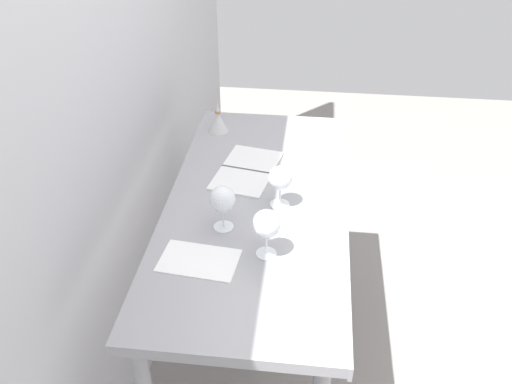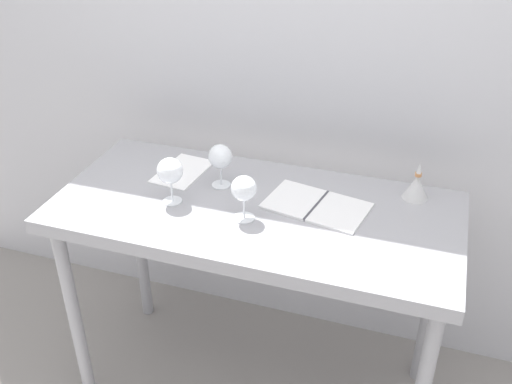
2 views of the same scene
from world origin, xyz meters
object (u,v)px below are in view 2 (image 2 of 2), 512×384
Objects in this scene: open_notebook at (316,206)px; tasting_sheet_upper at (183,171)px; wine_glass_near_left at (170,172)px; decanter_funnel at (416,186)px; wine_glass_near_center at (244,190)px; wine_glass_far_left at (220,158)px.

open_notebook is 0.55m from tasting_sheet_upper.
wine_glass_near_left is 1.23× the size of decanter_funnel.
decanter_funnel is (0.32, 0.17, 0.04)m from open_notebook.
wine_glass_near_left is 0.27m from wine_glass_near_center.
wine_glass_far_left is at bearing -174.54° from open_notebook.
wine_glass_near_center is at bearing -4.53° from wine_glass_near_left.
wine_glass_near_left is 0.24m from tasting_sheet_upper.
wine_glass_far_left is 1.02× the size of wine_glass_near_center.
wine_glass_near_left is at bearing -159.90° from decanter_funnel.
decanter_funnel is at bearing 30.76° from wine_glass_near_center.
wine_glass_near_left reaches higher than tasting_sheet_upper.
wine_glass_near_center is 0.65× the size of tasting_sheet_upper.
wine_glass_near_left is at bearing -127.42° from wine_glass_far_left.
wine_glass_far_left is 0.70m from decanter_funnel.
wine_glass_near_left is 0.69× the size of tasting_sheet_upper.
open_notebook is (0.21, 0.15, -0.11)m from wine_glass_near_center.
wine_glass_near_center is at bearing -134.72° from open_notebook.
decanter_funnel reaches higher than open_notebook.
tasting_sheet_upper is at bearing 105.09° from wine_glass_near_left.
decanter_funnel is at bearing 11.22° from wine_glass_far_left.
wine_glass_far_left is 1.18× the size of decanter_funnel.
tasting_sheet_upper is at bearing -174.32° from decanter_funnel.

